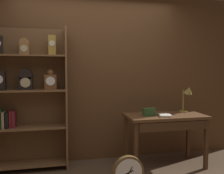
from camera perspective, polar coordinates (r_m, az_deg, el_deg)
back_wood_panel at (r=3.88m, az=-3.84°, el=2.30°), size 4.80×0.05×2.60m
bookshelf at (r=3.68m, az=-19.29°, el=-2.26°), size 1.10×0.34×2.01m
workbench at (r=3.71m, az=12.25°, el=-7.85°), size 1.15×0.59×0.76m
desk_lamp at (r=3.95m, az=16.97°, el=-1.66°), size 0.20×0.20×0.41m
toolbox_small at (r=3.58m, az=8.51°, el=-5.69°), size 0.17×0.10×0.11m
open_repair_manual at (r=3.59m, az=12.11°, el=-6.38°), size 0.21×0.25×0.02m
round_clock_large at (r=3.07m, az=3.73°, el=-19.12°), size 0.37×0.11×0.41m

